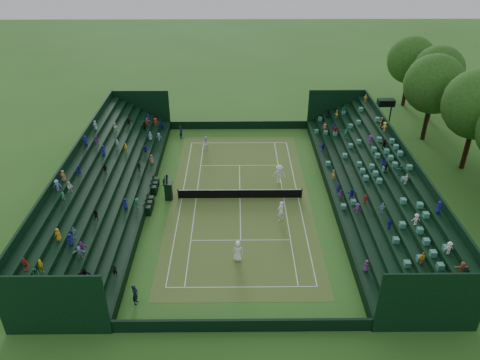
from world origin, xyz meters
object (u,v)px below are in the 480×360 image
at_px(tennis_net, 240,194).
at_px(player_near_west, 238,251).
at_px(umpire_chair, 168,189).
at_px(player_near_east, 281,211).
at_px(player_far_east, 279,174).
at_px(player_far_west, 206,144).

height_order(tennis_net, player_near_west, player_near_west).
height_order(umpire_chair, player_near_west, umpire_chair).
height_order(player_near_east, player_far_east, same).
xyz_separation_m(tennis_net, player_far_east, (3.90, 2.91, 0.44)).
relative_size(umpire_chair, player_near_west, 1.48).
height_order(tennis_net, player_near_east, player_near_east).
bearing_deg(player_far_west, player_near_east, -80.88).
bearing_deg(player_near_east, umpire_chair, -52.88).
height_order(player_near_east, player_far_west, player_near_east).
relative_size(player_near_west, player_far_east, 0.92).
bearing_deg(tennis_net, player_far_east, 36.73).
distance_m(tennis_net, player_far_west, 10.63).
bearing_deg(tennis_net, player_near_east, -45.68).
bearing_deg(umpire_chair, player_near_west, -53.83).
bearing_deg(player_near_east, player_near_west, 20.85).
bearing_deg(tennis_net, player_near_west, -91.55).
bearing_deg(player_far_west, player_far_east, -61.78).
distance_m(tennis_net, player_near_west, 8.88).
height_order(tennis_net, player_far_west, player_far_west).
height_order(umpire_chair, player_far_west, umpire_chair).
bearing_deg(player_near_east, player_far_west, -95.87).
relative_size(umpire_chair, player_far_east, 1.37).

